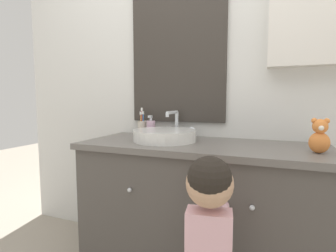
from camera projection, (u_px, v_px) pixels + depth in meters
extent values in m
cube|color=silver|center=(213.00, 74.00, 1.78)|extent=(3.20, 0.06, 2.50)
cube|color=#332D28|center=(177.00, 48.00, 1.81)|extent=(0.68, 0.02, 1.02)
cube|color=#B2C1CC|center=(177.00, 48.00, 1.81)|extent=(0.62, 0.01, 0.96)
cube|color=#4C4742|center=(199.00, 214.00, 1.57)|extent=(1.37, 0.53, 0.79)
cube|color=#605B56|center=(200.00, 146.00, 1.53)|extent=(1.41, 0.57, 0.03)
sphere|color=silver|center=(130.00, 190.00, 1.42)|extent=(0.02, 0.02, 0.02)
sphere|color=silver|center=(252.00, 208.00, 1.18)|extent=(0.02, 0.02, 0.02)
cylinder|color=silver|center=(165.00, 135.00, 1.61)|extent=(0.39, 0.39, 0.07)
cylinder|color=silver|center=(165.00, 130.00, 1.61)|extent=(0.32, 0.32, 0.01)
cylinder|color=silver|center=(177.00, 124.00, 1.81)|extent=(0.02, 0.02, 0.17)
cylinder|color=silver|center=(172.00, 112.00, 1.72)|extent=(0.02, 0.17, 0.02)
cylinder|color=silver|center=(167.00, 115.00, 1.64)|extent=(0.02, 0.02, 0.02)
sphere|color=white|center=(191.00, 131.00, 1.77)|extent=(0.06, 0.06, 0.06)
cylinder|color=beige|center=(142.00, 128.00, 1.90)|extent=(0.06, 0.06, 0.10)
cylinder|color=#3884DB|center=(143.00, 122.00, 1.90)|extent=(0.01, 0.01, 0.16)
cube|color=white|center=(143.00, 113.00, 1.89)|extent=(0.01, 0.02, 0.02)
cylinder|color=#D6423D|center=(142.00, 120.00, 1.91)|extent=(0.01, 0.01, 0.18)
cube|color=white|center=(142.00, 109.00, 1.90)|extent=(0.01, 0.02, 0.02)
cylinder|color=orange|center=(141.00, 122.00, 1.90)|extent=(0.01, 0.01, 0.16)
cube|color=white|center=(141.00, 113.00, 1.89)|extent=(0.01, 0.02, 0.02)
cylinder|color=#CCA3BC|center=(151.00, 128.00, 1.84)|extent=(0.06, 0.06, 0.11)
cylinder|color=silver|center=(151.00, 119.00, 1.84)|extent=(0.02, 0.02, 0.02)
cube|color=silver|center=(150.00, 117.00, 1.82)|extent=(0.02, 0.03, 0.02)
cube|color=beige|center=(209.00, 250.00, 1.05)|extent=(0.20, 0.13, 0.33)
sphere|color=tan|center=(210.00, 184.00, 1.02)|extent=(0.19, 0.19, 0.19)
sphere|color=black|center=(209.00, 178.00, 1.00)|extent=(0.17, 0.17, 0.17)
cylinder|color=beige|center=(225.00, 209.00, 1.19)|extent=(0.08, 0.25, 0.04)
cylinder|color=#3884DB|center=(225.00, 191.00, 1.31)|extent=(0.02, 0.05, 0.12)
ellipsoid|color=orange|center=(319.00, 143.00, 1.24)|extent=(0.09, 0.07, 0.10)
sphere|color=orange|center=(320.00, 126.00, 1.24)|extent=(0.07, 0.07, 0.07)
sphere|color=orange|center=(314.00, 121.00, 1.24)|extent=(0.03, 0.03, 0.03)
sphere|color=orange|center=(327.00, 121.00, 1.22)|extent=(0.03, 0.03, 0.03)
sphere|color=silver|center=(321.00, 128.00, 1.21)|extent=(0.02, 0.02, 0.02)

